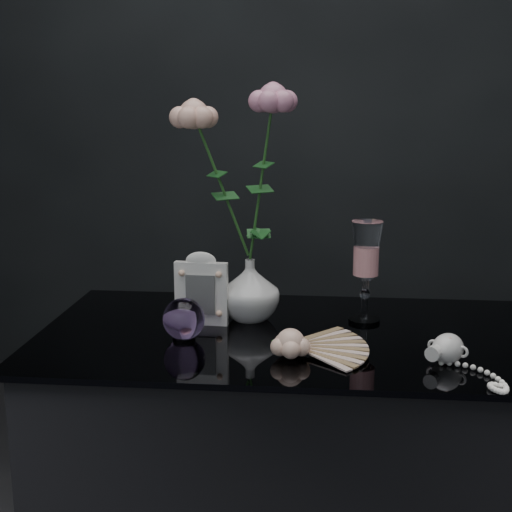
# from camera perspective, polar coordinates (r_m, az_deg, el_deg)

# --- Properties ---
(table) EXTENTS (1.05, 0.58, 0.76)m
(table) POSITION_cam_1_polar(r_m,az_deg,el_deg) (1.66, 2.61, -18.67)
(table) COLOR black
(table) RESTS_ON ground
(vase) EXTENTS (0.14, 0.14, 0.14)m
(vase) POSITION_cam_1_polar(r_m,az_deg,el_deg) (1.57, -0.48, -2.72)
(vase) COLOR silver
(vase) RESTS_ON table
(wine_glass) EXTENTS (0.08, 0.08, 0.22)m
(wine_glass) POSITION_cam_1_polar(r_m,az_deg,el_deg) (1.56, 8.76, -1.30)
(wine_glass) COLOR white
(wine_glass) RESTS_ON table
(picture_frame) EXTENTS (0.12, 0.10, 0.16)m
(picture_frame) POSITION_cam_1_polar(r_m,az_deg,el_deg) (1.53, -4.40, -2.60)
(picture_frame) COLOR white
(picture_frame) RESTS_ON table
(paperweight) EXTENTS (0.11, 0.11, 0.09)m
(paperweight) POSITION_cam_1_polar(r_m,az_deg,el_deg) (1.45, -5.79, -5.03)
(paperweight) COLOR #9B72BA
(paperweight) RESTS_ON table
(paper_fan) EXTENTS (0.32, 0.28, 0.03)m
(paper_fan) POSITION_cam_1_polar(r_m,az_deg,el_deg) (1.38, 3.59, -7.21)
(paper_fan) COLOR beige
(paper_fan) RESTS_ON table
(loose_rose) EXTENTS (0.16, 0.19, 0.06)m
(loose_rose) POSITION_cam_1_polar(r_m,az_deg,el_deg) (1.35, 2.77, -6.99)
(loose_rose) COLOR #FFC0A4
(loose_rose) RESTS_ON table
(pearl_jar) EXTENTS (0.27, 0.28, 0.06)m
(pearl_jar) POSITION_cam_1_polar(r_m,az_deg,el_deg) (1.37, 15.09, -7.06)
(pearl_jar) COLOR silver
(pearl_jar) RESTS_ON table
(roses) EXTENTS (0.25, 0.12, 0.43)m
(roses) POSITION_cam_1_polar(r_m,az_deg,el_deg) (1.51, -1.38, 7.21)
(roses) COLOR #E6AB94
(roses) RESTS_ON vase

